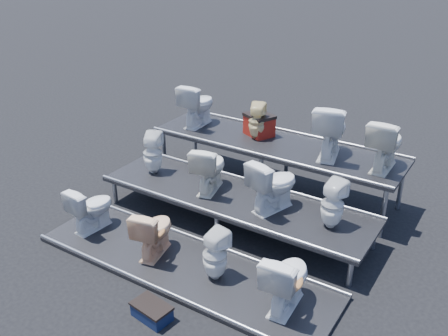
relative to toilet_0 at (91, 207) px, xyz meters
The scene contains 18 objects.
ground 2.13m from the toilet_0, 38.46° to the left, with size 80.00×80.00×0.00m, color black.
tier_front 1.68m from the toilet_0, ahead, with size 4.20×1.20×0.06m, color black.
tier_mid 2.10m from the toilet_0, 38.46° to the left, with size 4.20×1.20×0.46m, color black.
tier_back 3.07m from the toilet_0, 57.81° to the left, with size 4.20×1.20×0.86m, color black.
toilet_0 is the anchor object (origin of this frame).
toilet_1 1.17m from the toilet_0, ahead, with size 0.39×0.69×0.70m, color #E9B687.
toilet_2 2.15m from the toilet_0, ahead, with size 0.31×0.31×0.68m, color silver.
toilet_3 3.13m from the toilet_0, ahead, with size 0.43×0.75×0.77m, color silver.
toilet_4 1.36m from the toilet_0, 85.56° to the left, with size 0.31×0.31×0.68m, color silver.
toilet_5 1.82m from the toilet_0, 47.40° to the left, with size 0.41×0.72×0.73m, color silver.
toilet_6 2.65m from the toilet_0, 29.84° to the left, with size 0.43×0.75×0.77m, color silver.
toilet_7 3.42m from the toilet_0, 22.50° to the left, with size 0.30×0.31×0.67m, color silver.
toilet_8 2.73m from the toilet_0, 88.32° to the left, with size 0.43×0.75×0.77m, color silver.
toilet_9 2.99m from the toilet_0, 63.85° to the left, with size 0.28×0.28×0.61m, color beige.
toilet_10 3.74m from the toilet_0, 45.59° to the left, with size 0.48×0.84×0.85m, color silver.
toilet_11 4.36m from the toilet_0, 37.48° to the left, with size 0.44×0.76×0.78m, color silver.
red_crate 3.08m from the toilet_0, 65.86° to the left, with size 0.45×0.36×0.32m, color maroon.
step_stool 2.15m from the toilet_0, 26.56° to the right, with size 0.44×0.27×0.16m, color #0E1732.
Camera 1 is at (3.33, -5.54, 4.08)m, focal length 40.00 mm.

